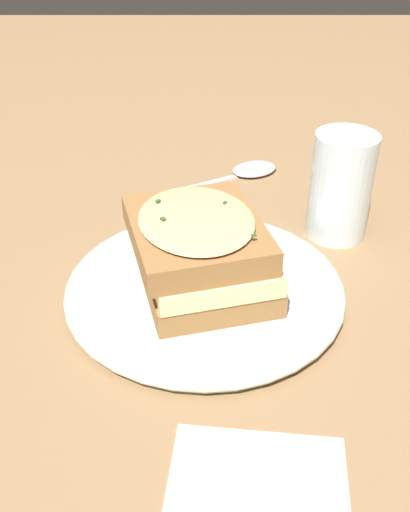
{
  "coord_description": "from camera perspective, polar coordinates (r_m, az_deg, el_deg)",
  "views": [
    {
      "loc": [
        0.43,
        -0.0,
        0.35
      ],
      "look_at": [
        -0.02,
        -0.0,
        0.05
      ],
      "focal_mm": 42.0,
      "sensor_mm": 36.0,
      "label": 1
    }
  ],
  "objects": [
    {
      "name": "water_glass",
      "position": [
        0.66,
        13.01,
        6.49
      ],
      "size": [
        0.07,
        0.07,
        0.12
      ],
      "primitive_type": "cylinder",
      "color": "silver",
      "rests_on": "ground_plane"
    },
    {
      "name": "spoon",
      "position": [
        0.8,
        4.3,
        8.11
      ],
      "size": [
        0.11,
        0.17,
        0.01
      ],
      "rotation": [
        0.0,
        0.0,
        0.5
      ],
      "color": "silver",
      "rests_on": "ground_plane"
    },
    {
      "name": "ground_plane",
      "position": [
        0.56,
        0.23,
        -5.2
      ],
      "size": [
        2.4,
        2.4,
        0.0
      ],
      "primitive_type": "plane",
      "color": "olive"
    },
    {
      "name": "sandwich",
      "position": [
        0.54,
        -0.23,
        0.45
      ],
      "size": [
        0.16,
        0.15,
        0.08
      ],
      "rotation": [
        0.0,
        0.0,
        0.25
      ],
      "color": "olive",
      "rests_on": "dinner_plate"
    },
    {
      "name": "dinner_plate",
      "position": [
        0.57,
        0.0,
        -3.16
      ],
      "size": [
        0.26,
        0.26,
        0.02
      ],
      "color": "silver",
      "rests_on": "ground_plane"
    }
  ]
}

